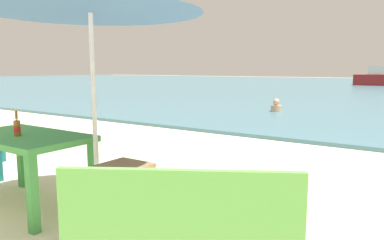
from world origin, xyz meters
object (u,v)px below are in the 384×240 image
Objects in this scene: side_table_wood at (124,184)px; boat_ferry at (382,79)px; picnic_table_green at (24,145)px; swimmer_person at (276,106)px; beer_bottle_amber at (17,127)px.

boat_ferry reaches higher than side_table_wood.
picnic_table_green is 0.33× the size of boat_ferry.
beer_bottle_amber is at bearing -85.59° from swimmer_person.
picnic_table_green is at bearing -85.72° from swimmer_person.
picnic_table_green is 3.41× the size of swimmer_person.
side_table_wood is at bearing -78.38° from swimmer_person.
beer_bottle_amber is (0.03, -0.08, 0.20)m from picnic_table_green.
side_table_wood reaches higher than swimmer_person.
side_table_wood is at bearing 18.91° from beer_bottle_amber.
swimmer_person is (-0.67, 8.92, -0.41)m from picnic_table_green.
boat_ferry is (-1.20, 30.32, 0.28)m from side_table_wood.
beer_bottle_amber is 0.06× the size of boat_ferry.
swimmer_person is at bearing 101.62° from side_table_wood.
beer_bottle_amber is 0.65× the size of swimmer_person.
side_table_wood is at bearing 14.76° from picnic_table_green.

